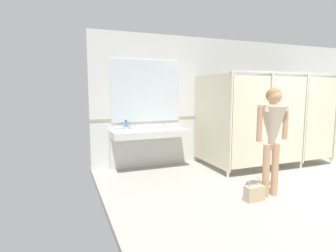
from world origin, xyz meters
The scene contains 10 objects.
ground_plane centered at (0.00, 0.00, -0.05)m, with size 7.40×5.56×0.10m, color #9E998E.
wall_back centered at (0.00, 2.54, 1.43)m, with size 7.40×0.12×2.87m, color silver.
wall_back_tile_band centered at (0.00, 2.48, 1.05)m, with size 7.40×0.01×0.06m, color #9E937F.
vanity_counter centered at (-2.50, 2.26, 0.62)m, with size 1.62×0.57×0.96m.
mirror_panel centered at (-2.50, 2.47, 1.65)m, with size 1.52×0.02×1.31m, color silver.
bathroom_stalls centered at (0.07, 1.52, 1.06)m, with size 2.82×1.46×2.03m.
person_standing centered at (-1.21, 0.07, 1.08)m, with size 0.59×0.41×1.70m.
handbag centered at (-1.56, -0.01, 0.13)m, with size 0.30×0.14×0.38m.
soap_dispenser centered at (-2.98, 2.35, 0.94)m, with size 0.07×0.07×0.21m.
paper_cup centered at (-3.04, 2.05, 0.89)m, with size 0.07×0.07×0.09m, color white.
Camera 1 is at (-4.21, -3.21, 1.65)m, focal length 29.11 mm.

